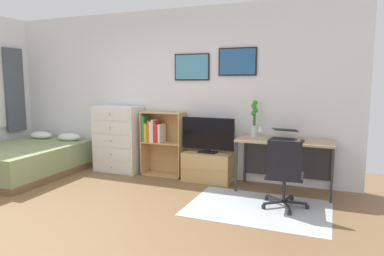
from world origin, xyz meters
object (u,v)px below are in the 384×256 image
object	(u,v)px
bed	(26,160)
television	(208,135)
computer_mouse	(303,141)
desk	(286,148)
tv_stand	(208,167)
laptop	(284,135)
wine_glass	(260,129)
dresser	(118,139)
bamboo_vase	(254,118)
bookshelf	(160,139)
office_chair	(284,172)

from	to	relation	value
bed	television	size ratio (longest dim) A/B	2.37
bed	computer_mouse	world-z (taller)	computer_mouse
bed	desk	xyz separation A→B (m)	(4.11, 0.76, 0.36)
tv_stand	desk	xyz separation A→B (m)	(1.16, -0.01, 0.38)
laptop	wine_glass	size ratio (longest dim) A/B	2.27
tv_stand	computer_mouse	xyz separation A→B (m)	(1.40, -0.17, 0.53)
dresser	television	xyz separation A→B (m)	(1.63, -0.01, 0.16)
television	bamboo_vase	size ratio (longest dim) A/B	1.58
dresser	bookshelf	world-z (taller)	dresser
dresser	bookshelf	bearing A→B (deg)	5.08
bamboo_vase	laptop	bearing A→B (deg)	-14.73
bed	computer_mouse	size ratio (longest dim) A/B	19.09
bed	dresser	size ratio (longest dim) A/B	1.76
laptop	computer_mouse	bearing A→B (deg)	-21.01
bed	television	bearing A→B (deg)	12.13
television	bamboo_vase	distance (m)	0.75
office_chair	bamboo_vase	xyz separation A→B (m)	(-0.56, 0.87, 0.55)
desk	computer_mouse	distance (m)	0.33
television	wine_glass	distance (m)	0.85
television	office_chair	distance (m)	1.49
bamboo_vase	wine_glass	size ratio (longest dim) A/B	2.94
desk	bed	bearing A→B (deg)	-169.55
television	wine_glass	size ratio (longest dim) A/B	4.66
dresser	computer_mouse	size ratio (longest dim) A/B	10.81
dresser	wine_glass	bearing A→B (deg)	-3.10
office_chair	laptop	size ratio (longest dim) A/B	2.11
television	computer_mouse	xyz separation A→B (m)	(1.40, -0.15, 0.03)
laptop	wine_glass	distance (m)	0.34
laptop	desk	bearing A→B (deg)	51.83
bed	television	world-z (taller)	television
bookshelf	tv_stand	distance (m)	0.95
office_chair	television	bearing A→B (deg)	145.09
bed	office_chair	bearing A→B (deg)	-2.38
desk	wine_glass	world-z (taller)	wine_glass
television	laptop	xyz separation A→B (m)	(1.14, -0.01, 0.08)
office_chair	tv_stand	bearing A→B (deg)	144.36
bookshelf	bamboo_vase	bearing A→B (deg)	1.11
bookshelf	desk	size ratio (longest dim) A/B	0.80
laptop	computer_mouse	world-z (taller)	laptop
office_chair	computer_mouse	world-z (taller)	office_chair
bamboo_vase	tv_stand	bearing A→B (deg)	-173.16
bed	wine_glass	world-z (taller)	wine_glass
computer_mouse	bamboo_vase	world-z (taller)	bamboo_vase
dresser	tv_stand	bearing A→B (deg)	0.53
tv_stand	office_chair	world-z (taller)	office_chair
bamboo_vase	wine_glass	world-z (taller)	bamboo_vase
bed	bookshelf	bearing A→B (deg)	19.46
dresser	office_chair	size ratio (longest dim) A/B	1.31
bed	bookshelf	world-z (taller)	bookshelf
tv_stand	laptop	distance (m)	1.28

